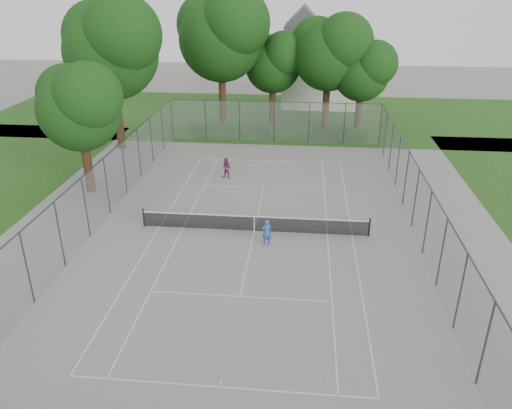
# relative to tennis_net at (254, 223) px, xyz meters

# --- Properties ---
(ground) EXTENTS (120.00, 120.00, 0.00)m
(ground) POSITION_rel_tennis_net_xyz_m (0.00, 0.00, -0.51)
(ground) COLOR slate
(ground) RESTS_ON ground
(grass_far) EXTENTS (60.00, 20.00, 0.00)m
(grass_far) POSITION_rel_tennis_net_xyz_m (0.00, 26.00, -0.51)
(grass_far) COLOR #1F4814
(grass_far) RESTS_ON ground
(court_markings) EXTENTS (11.03, 23.83, 0.01)m
(court_markings) POSITION_rel_tennis_net_xyz_m (0.00, 0.00, -0.50)
(court_markings) COLOR silver
(court_markings) RESTS_ON ground
(tennis_net) EXTENTS (12.87, 0.10, 1.10)m
(tennis_net) POSITION_rel_tennis_net_xyz_m (0.00, 0.00, 0.00)
(tennis_net) COLOR black
(tennis_net) RESTS_ON ground
(perimeter_fence) EXTENTS (18.08, 34.08, 3.52)m
(perimeter_fence) POSITION_rel_tennis_net_xyz_m (0.00, 0.00, 1.30)
(perimeter_fence) COLOR #38383D
(perimeter_fence) RESTS_ON ground
(tree_far_left) EXTENTS (8.73, 7.97, 12.55)m
(tree_far_left) POSITION_rel_tennis_net_xyz_m (-5.10, 21.53, 8.12)
(tree_far_left) COLOR #342012
(tree_far_left) RESTS_ON ground
(tree_far_midleft) EXTENTS (6.09, 5.56, 8.76)m
(tree_far_midleft) POSITION_rel_tennis_net_xyz_m (-0.50, 23.15, 5.50)
(tree_far_midleft) COLOR #342012
(tree_far_midleft) RESTS_ON ground
(tree_far_midright) EXTENTS (7.30, 6.66, 10.49)m
(tree_far_midright) POSITION_rel_tennis_net_xyz_m (4.63, 21.83, 6.70)
(tree_far_midright) COLOR #342012
(tree_far_midright) RESTS_ON ground
(tree_far_right) EXTENTS (5.74, 5.24, 8.26)m
(tree_far_right) POSITION_rel_tennis_net_xyz_m (7.60, 21.14, 5.16)
(tree_far_right) COLOR #342012
(tree_far_right) RESTS_ON ground
(tree_side_back) EXTENTS (8.47, 7.74, 12.18)m
(tree_side_back) POSITION_rel_tennis_net_xyz_m (-12.56, 14.00, 7.86)
(tree_side_back) COLOR #342012
(tree_side_back) RESTS_ON ground
(tree_side_front) EXTENTS (6.01, 5.49, 8.65)m
(tree_side_front) POSITION_rel_tennis_net_xyz_m (-11.46, 4.73, 5.42)
(tree_side_front) COLOR #342012
(tree_side_front) RESTS_ON ground
(hedge_left) EXTENTS (4.50, 1.35, 1.12)m
(hedge_left) POSITION_rel_tennis_net_xyz_m (-5.31, 18.42, 0.05)
(hedge_left) COLOR #1E4817
(hedge_left) RESTS_ON ground
(hedge_mid) EXTENTS (3.83, 1.09, 1.20)m
(hedge_mid) POSITION_rel_tennis_net_xyz_m (1.45, 18.42, 0.09)
(hedge_mid) COLOR #1E4817
(hedge_mid) RESTS_ON ground
(hedge_right) EXTENTS (2.68, 0.98, 0.80)m
(hedge_right) POSITION_rel_tennis_net_xyz_m (6.94, 18.65, -0.11)
(hedge_right) COLOR #1E4817
(hedge_right) RESTS_ON ground
(house) EXTENTS (8.42, 6.53, 10.48)m
(house) POSITION_rel_tennis_net_xyz_m (4.23, 31.49, 3.71)
(house) COLOR silver
(house) RESTS_ON ground
(girl_player) EXTENTS (0.63, 0.53, 1.47)m
(girl_player) POSITION_rel_tennis_net_xyz_m (0.81, -1.48, 0.22)
(girl_player) COLOR #2E58AD
(girl_player) RESTS_ON ground
(woman_player) EXTENTS (0.88, 0.78, 1.50)m
(woman_player) POSITION_rel_tennis_net_xyz_m (-2.78, 7.95, 0.24)
(woman_player) COLOR #802A62
(woman_player) RESTS_ON ground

